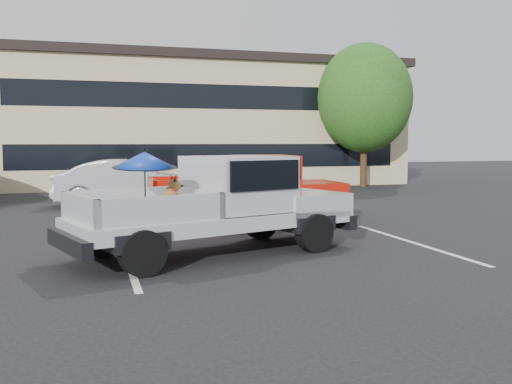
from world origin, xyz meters
TOP-DOWN VIEW (x-y plane):
  - ground at (0.00, 0.00)m, footprint 90.00×90.00m
  - stripe_left at (-3.00, 2.00)m, footprint 0.12×5.00m
  - stripe_right at (3.00, 2.00)m, footprint 0.12×5.00m
  - motel_building at (2.00, 20.99)m, footprint 20.40×8.40m
  - tree_right at (9.00, 16.00)m, footprint 4.46×4.46m
  - tree_back at (6.00, 24.00)m, footprint 4.68×4.68m
  - silver_pickup at (-1.08, 2.09)m, footprint 6.02×3.61m
  - red_pickup at (0.72, 5.99)m, footprint 5.48×2.13m
  - silver_sedan at (-2.37, 10.86)m, footprint 4.95×2.50m

SIDE VIEW (x-z plane):
  - ground at x=0.00m, z-range 0.00..0.00m
  - stripe_left at x=-3.00m, z-range 0.00..0.01m
  - stripe_right at x=3.00m, z-range 0.00..0.01m
  - silver_sedan at x=-2.37m, z-range 0.00..1.56m
  - red_pickup at x=0.72m, z-range 0.08..1.88m
  - silver_pickup at x=-1.08m, z-range 0.02..2.08m
  - motel_building at x=2.00m, z-range 0.06..6.36m
  - tree_right at x=9.00m, z-range 0.82..7.60m
  - tree_back at x=6.00m, z-range 0.86..7.97m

